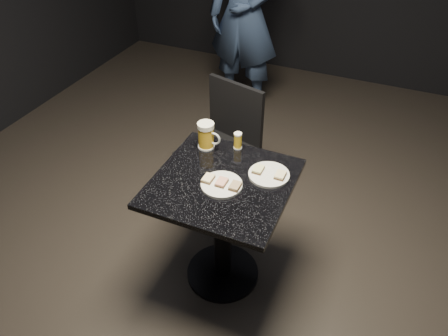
% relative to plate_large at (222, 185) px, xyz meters
% --- Properties ---
extents(floor, '(6.00, 6.00, 0.00)m').
position_rel_plate_large_xyz_m(floor, '(-0.01, 0.04, -0.76)').
color(floor, black).
rests_on(floor, ground).
extents(plate_large, '(0.21, 0.21, 0.01)m').
position_rel_plate_large_xyz_m(plate_large, '(0.00, 0.00, 0.00)').
color(plate_large, silver).
rests_on(plate_large, table).
extents(plate_small, '(0.22, 0.22, 0.01)m').
position_rel_plate_large_xyz_m(plate_small, '(0.19, 0.17, 0.00)').
color(plate_small, silver).
rests_on(plate_small, table).
extents(patron, '(0.69, 0.47, 1.82)m').
position_rel_plate_large_xyz_m(patron, '(-0.66, 2.00, 0.15)').
color(patron, navy).
rests_on(patron, floor).
extents(table, '(0.70, 0.70, 0.75)m').
position_rel_plate_large_xyz_m(table, '(-0.01, 0.04, -0.25)').
color(table, black).
rests_on(table, floor).
extents(beer_mug, '(0.14, 0.10, 0.16)m').
position_rel_plate_large_xyz_m(beer_mug, '(-0.21, 0.28, 0.07)').
color(beer_mug, silver).
rests_on(beer_mug, table).
extents(beer_tumbler, '(0.05, 0.05, 0.10)m').
position_rel_plate_large_xyz_m(beer_tumbler, '(-0.05, 0.34, 0.04)').
color(beer_tumbler, silver).
rests_on(beer_tumbler, table).
extents(chair, '(0.53, 0.53, 0.89)m').
position_rel_plate_large_xyz_m(chair, '(-0.29, 0.70, -0.25)').
color(chair, black).
rests_on(chair, floor).
extents(canapes_on_plate_large, '(0.20, 0.07, 0.02)m').
position_rel_plate_large_xyz_m(canapes_on_plate_large, '(0.00, 0.00, 0.02)').
color(canapes_on_plate_large, '#4C3521').
rests_on(canapes_on_plate_large, plate_large).
extents(canapes_on_plate_small, '(0.17, 0.07, 0.02)m').
position_rel_plate_large_xyz_m(canapes_on_plate_small, '(0.19, 0.17, 0.02)').
color(canapes_on_plate_small, '#4C3521').
rests_on(canapes_on_plate_small, plate_small).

